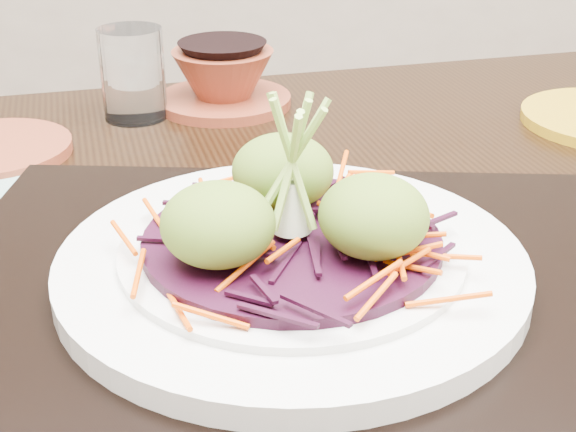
{
  "coord_description": "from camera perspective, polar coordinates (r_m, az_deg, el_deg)",
  "views": [
    {
      "loc": [
        -0.08,
        -0.46,
        1.07
      ],
      "look_at": [
        -0.03,
        -0.01,
        0.85
      ],
      "focal_mm": 50.0,
      "sensor_mm": 36.0,
      "label": 1
    }
  ],
  "objects": [
    {
      "name": "terracotta_bowl_set",
      "position": [
        0.87,
        -4.61,
        9.54
      ],
      "size": [
        0.2,
        0.2,
        0.06
      ],
      "rotation": [
        0.0,
        0.0,
        0.55
      ],
      "color": "maroon",
      "rests_on": "dining_table"
    },
    {
      "name": "cabbage_bed",
      "position": [
        0.49,
        0.27,
        -1.76
      ],
      "size": [
        0.18,
        0.18,
        0.01
      ],
      "primitive_type": "cylinder",
      "color": "black",
      "rests_on": "white_plate"
    },
    {
      "name": "placemat",
      "position": [
        0.51,
        0.26,
        -6.35
      ],
      "size": [
        0.57,
        0.48,
        0.0
      ],
      "primitive_type": "cube",
      "rotation": [
        0.0,
        0.0,
        -0.16
      ],
      "color": "#7FA496",
      "rests_on": "dining_table"
    },
    {
      "name": "carrot_julienne",
      "position": [
        0.49,
        0.27,
        -0.84
      ],
      "size": [
        0.22,
        0.22,
        0.01
      ],
      "primitive_type": null,
      "color": "#E54D04",
      "rests_on": "cabbage_bed"
    },
    {
      "name": "scallion_garnish",
      "position": [
        0.47,
        0.28,
        3.41
      ],
      "size": [
        0.07,
        0.07,
        0.1
      ],
      "primitive_type": null,
      "color": "#93BE4C",
      "rests_on": "cabbage_bed"
    },
    {
      "name": "dining_table",
      "position": [
        0.64,
        0.0,
        -10.42
      ],
      "size": [
        1.38,
        1.02,
        0.79
      ],
      "rotation": [
        0.0,
        0.0,
        0.15
      ],
      "color": "black",
      "rests_on": "ground"
    },
    {
      "name": "serving_tray",
      "position": [
        0.51,
        0.26,
        -5.19
      ],
      "size": [
        0.49,
        0.4,
        0.02
      ],
      "primitive_type": "cube",
      "rotation": [
        0.0,
        0.0,
        -0.16
      ],
      "color": "black",
      "rests_on": "placemat"
    },
    {
      "name": "white_plate",
      "position": [
        0.5,
        0.27,
        -3.26
      ],
      "size": [
        0.29,
        0.29,
        0.02
      ],
      "color": "silver",
      "rests_on": "serving_tray"
    },
    {
      "name": "guacamole_scoops",
      "position": [
        0.48,
        0.29,
        0.93
      ],
      "size": [
        0.16,
        0.14,
        0.05
      ],
      "color": "#587924",
      "rests_on": "cabbage_bed"
    },
    {
      "name": "water_glass",
      "position": [
        0.84,
        -10.97,
        9.89
      ],
      "size": [
        0.09,
        0.09,
        0.09
      ],
      "primitive_type": "cylinder",
      "rotation": [
        0.0,
        0.0,
        0.52
      ],
      "color": "white",
      "rests_on": "dining_table"
    }
  ]
}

